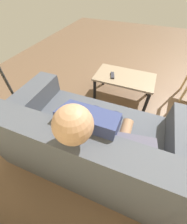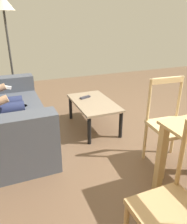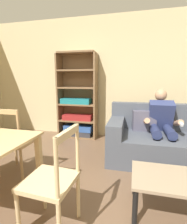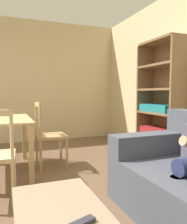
{
  "view_description": "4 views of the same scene",
  "coord_description": "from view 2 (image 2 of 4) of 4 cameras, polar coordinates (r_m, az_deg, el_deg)",
  "views": [
    {
      "loc": [
        0.81,
        2.57,
        1.62
      ],
      "look_at": [
        1.12,
        1.81,
        0.74
      ],
      "focal_mm": 22.34,
      "sensor_mm": 36.0,
      "label": 1
    },
    {
      "loc": [
        -1.73,
        1.73,
        1.54
      ],
      "look_at": [
        1.07,
        0.61,
        0.24
      ],
      "focal_mm": 36.03,
      "sensor_mm": 36.0,
      "label": 2
    },
    {
      "loc": [
        0.59,
        -1.0,
        1.33
      ],
      "look_at": [
        0.05,
        1.21,
        0.9
      ],
      "focal_mm": 26.83,
      "sensor_mm": 36.0,
      "label": 3
    },
    {
      "loc": [
        2.35,
        0.32,
        1.11
      ],
      "look_at": [
        0.05,
        1.21,
        0.9
      ],
      "focal_mm": 36.43,
      "sensor_mm": 36.0,
      "label": 4
    }
  ],
  "objects": [
    {
      "name": "couch",
      "position": [
        3.09,
        -22.61,
        -1.58
      ],
      "size": [
        1.85,
        0.99,
        0.92
      ],
      "color": "#474C56",
      "rests_on": "ground_plane"
    },
    {
      "name": "ground_plane",
      "position": [
        2.89,
        19.84,
        -10.47
      ],
      "size": [
        8.05,
        8.05,
        0.0
      ],
      "primitive_type": "plane",
      "color": "brown"
    },
    {
      "name": "dining_chair_facing_couch",
      "position": [
        2.51,
        18.98,
        -3.24
      ],
      "size": [
        0.45,
        0.45,
        0.95
      ],
      "color": "#D1B27F",
      "rests_on": "ground_plane"
    },
    {
      "name": "tv_remote",
      "position": [
        3.36,
        -2.15,
        3.75
      ],
      "size": [
        0.1,
        0.18,
        0.02
      ],
      "primitive_type": "cube",
      "rotation": [
        0.0,
        0.0,
        0.34
      ],
      "color": "#2D2D38",
      "rests_on": "coffee_table"
    },
    {
      "name": "dining_chair_near_wall",
      "position": [
        1.53,
        20.46,
        -22.88
      ],
      "size": [
        0.43,
        0.43,
        0.97
      ],
      "color": "tan",
      "rests_on": "ground_plane"
    },
    {
      "name": "floor_lamp",
      "position": [
        4.12,
        -21.75,
        22.14
      ],
      "size": [
        0.36,
        0.36,
        1.86
      ],
      "color": "black",
      "rests_on": "ground_plane"
    },
    {
      "name": "coffee_table",
      "position": [
        3.24,
        0.0,
        1.72
      ],
      "size": [
        0.92,
        0.53,
        0.41
      ],
      "color": "gray",
      "rests_on": "ground_plane"
    }
  ]
}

